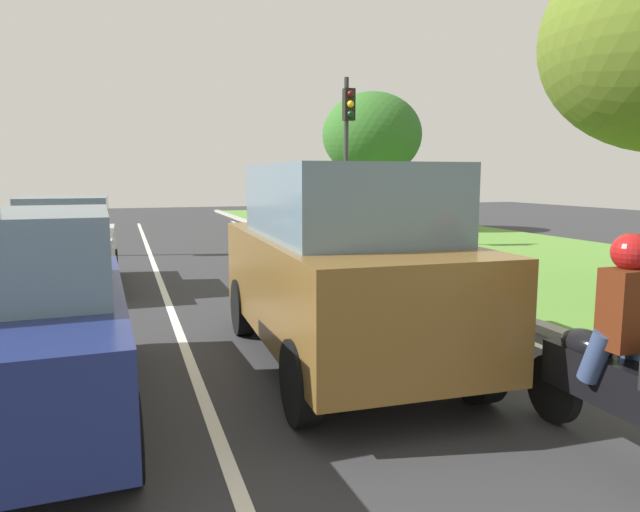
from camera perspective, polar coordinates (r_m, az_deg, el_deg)
name	(u,v)px	position (r m, az deg, el deg)	size (l,w,h in m)	color
ground_plane	(196,282)	(12.20, -12.03, -2.51)	(60.00, 60.00, 0.00)	#2D2D30
lane_line_center	(161,284)	(12.14, -15.31, -2.65)	(0.12, 32.00, 0.01)	silver
lane_line_right_edge	(359,273)	(13.10, 3.80, -1.64)	(0.12, 32.00, 0.01)	silver
grass_verge_right	(539,261)	(15.63, 20.64, -0.49)	(9.00, 48.00, 0.06)	#548433
curb_right	(379,269)	(13.29, 5.80, -1.28)	(0.24, 48.00, 0.12)	#9E9B93
car_suv_ahead	(341,264)	(6.61, 2.04, -0.75)	(2.08, 4.56, 2.28)	brown
car_sedan_left_lane	(17,319)	(5.71, -27.56, -5.53)	(1.96, 4.36, 1.86)	navy
car_hatchback_far	(68,244)	(11.96, -23.47, 1.08)	(1.74, 3.71, 1.78)	#B7BABF
motorcycle	(626,389)	(5.01, 27.81, -11.48)	(0.41, 1.90, 1.01)	black
rider_person	(627,307)	(4.89, 27.86, -4.43)	(0.50, 0.40, 1.16)	#4C1E0C
traffic_light_near_right	(348,136)	(17.30, 2.72, 11.71)	(0.32, 0.50, 5.00)	#2D2D2D
tree_roadside_far	(372,135)	(23.30, 5.11, 11.71)	(3.88, 3.88, 5.41)	#4C331E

